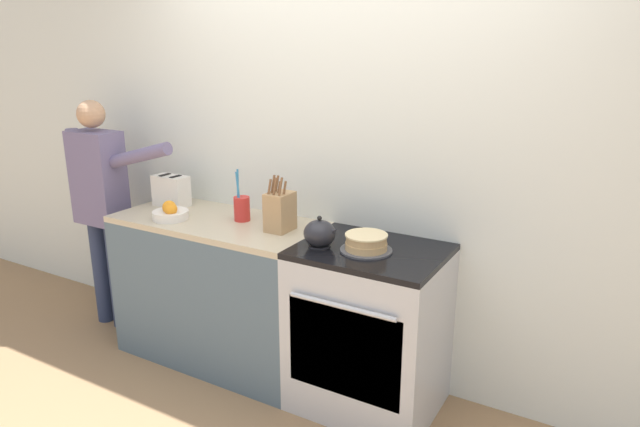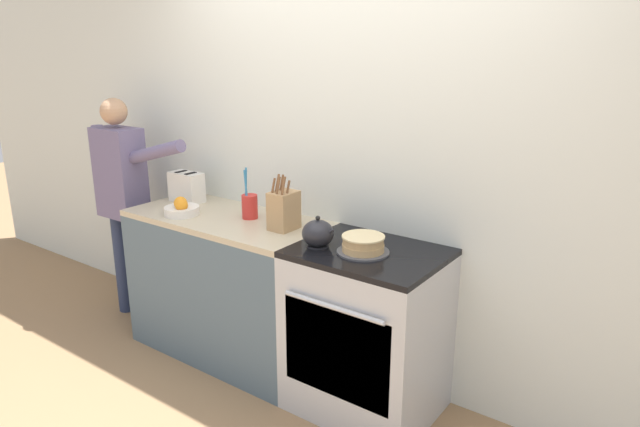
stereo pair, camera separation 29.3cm
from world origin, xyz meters
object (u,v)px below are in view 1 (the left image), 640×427
object	(u,v)px
tea_kettle	(320,234)
fruit_bowl	(170,213)
stove_range	(369,329)
toaster	(171,191)
layer_cake	(366,243)
person_baker	(101,196)
knife_block	(280,211)
utensil_crock	(242,208)

from	to	relation	value
tea_kettle	fruit_bowl	world-z (taller)	tea_kettle
stove_range	toaster	distance (m)	1.54
layer_cake	toaster	size ratio (longest dim) A/B	1.08
fruit_bowl	person_baker	size ratio (longest dim) A/B	0.14
knife_block	fruit_bowl	world-z (taller)	knife_block
stove_range	tea_kettle	distance (m)	0.58
tea_kettle	utensil_crock	bearing A→B (deg)	165.63
utensil_crock	toaster	xyz separation A→B (m)	(-0.58, 0.03, 0.02)
utensil_crock	fruit_bowl	distance (m)	0.42
layer_cake	person_baker	world-z (taller)	person_baker
layer_cake	tea_kettle	world-z (taller)	tea_kettle
toaster	fruit_bowl	bearing A→B (deg)	-47.60
fruit_bowl	toaster	xyz separation A→B (m)	(-0.20, 0.22, 0.06)
utensil_crock	tea_kettle	bearing A→B (deg)	-14.37
layer_cake	person_baker	distance (m)	1.93
stove_range	toaster	size ratio (longest dim) A/B	3.71
stove_range	toaster	bearing A→B (deg)	176.37
stove_range	fruit_bowl	distance (m)	1.33
tea_kettle	person_baker	bearing A→B (deg)	178.05
layer_cake	person_baker	xyz separation A→B (m)	(-1.93, 0.00, -0.02)
layer_cake	toaster	distance (m)	1.43
layer_cake	utensil_crock	bearing A→B (deg)	173.13
stove_range	fruit_bowl	size ratio (longest dim) A/B	4.27
fruit_bowl	toaster	size ratio (longest dim) A/B	0.87
fruit_bowl	person_baker	distance (m)	0.71
tea_kettle	knife_block	size ratio (longest dim) A/B	0.64
knife_block	toaster	size ratio (longest dim) A/B	1.29
layer_cake	knife_block	distance (m)	0.56
fruit_bowl	person_baker	bearing A→B (deg)	172.54
knife_block	fruit_bowl	xyz separation A→B (m)	(-0.67, -0.15, -0.07)
stove_range	layer_cake	world-z (taller)	layer_cake
layer_cake	tea_kettle	bearing A→B (deg)	-166.69
knife_block	toaster	xyz separation A→B (m)	(-0.87, 0.07, -0.01)
stove_range	tea_kettle	size ratio (longest dim) A/B	4.49
tea_kettle	layer_cake	bearing A→B (deg)	13.31
knife_block	fruit_bowl	bearing A→B (deg)	-167.27
toaster	tea_kettle	bearing A→B (deg)	-8.97
knife_block	fruit_bowl	size ratio (longest dim) A/B	1.48
fruit_bowl	person_baker	xyz separation A→B (m)	(-0.71, 0.09, -0.02)
utensil_crock	stove_range	bearing A→B (deg)	-4.01
utensil_crock	knife_block	bearing A→B (deg)	-7.92
stove_range	knife_block	bearing A→B (deg)	178.07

